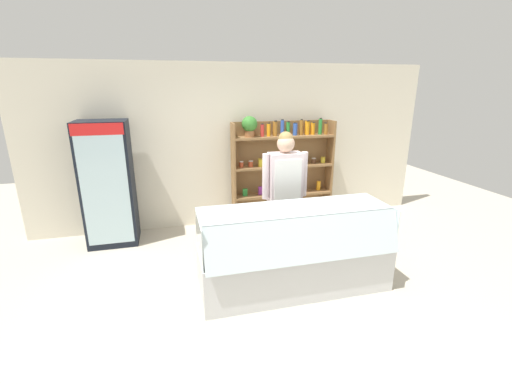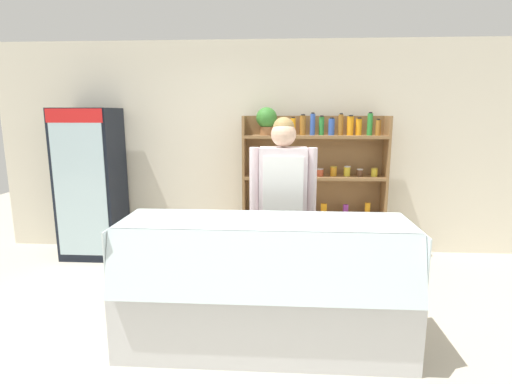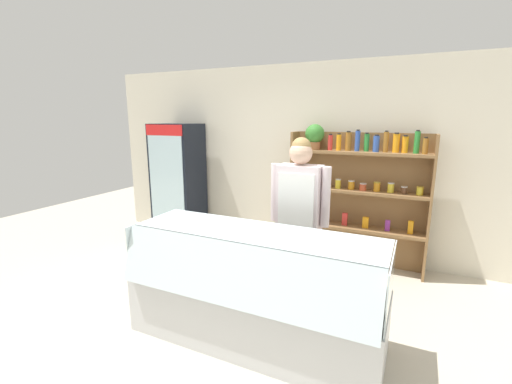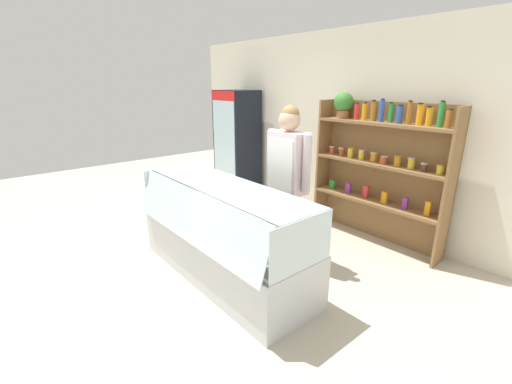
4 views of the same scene
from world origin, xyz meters
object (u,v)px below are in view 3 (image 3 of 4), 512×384
at_px(drinks_fridge, 178,183).
at_px(shop_clerk, 299,207).
at_px(shelving_unit, 354,187).
at_px(deli_display_case, 254,307).

xyz_separation_m(drinks_fridge, shop_clerk, (2.39, -1.10, 0.13)).
bearing_deg(shelving_unit, drinks_fridge, -176.74).
bearing_deg(deli_display_case, drinks_fridge, 140.02).
relative_size(drinks_fridge, shelving_unit, 1.00).
relative_size(deli_display_case, shop_clerk, 1.25).
xyz_separation_m(deli_display_case, shop_clerk, (0.14, 0.79, 0.75)).
distance_m(shelving_unit, shop_clerk, 1.30).
height_order(shelving_unit, deli_display_case, shelving_unit).
bearing_deg(shelving_unit, shop_clerk, -105.15).
relative_size(shelving_unit, deli_display_case, 0.85).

